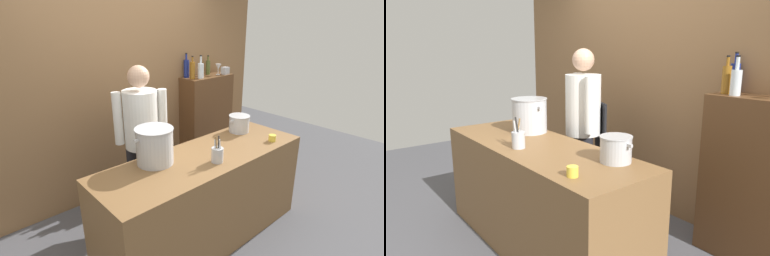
# 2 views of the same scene
# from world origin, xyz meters

# --- Properties ---
(ground_plane) EXTENTS (8.00, 8.00, 0.00)m
(ground_plane) POSITION_xyz_m (0.00, 0.00, 0.00)
(ground_plane) COLOR #4C4C51
(brick_back_panel) EXTENTS (4.40, 0.10, 3.00)m
(brick_back_panel) POSITION_xyz_m (0.00, 1.40, 1.50)
(brick_back_panel) COLOR olive
(brick_back_panel) RESTS_ON ground_plane
(prep_counter) EXTENTS (2.10, 0.70, 0.90)m
(prep_counter) POSITION_xyz_m (0.00, 0.00, 0.45)
(prep_counter) COLOR brown
(prep_counter) RESTS_ON ground_plane
(bar_cabinet) EXTENTS (0.76, 0.32, 1.31)m
(bar_cabinet) POSITION_xyz_m (1.19, 1.19, 0.66)
(bar_cabinet) COLOR brown
(bar_cabinet) RESTS_ON ground_plane
(chef) EXTENTS (0.49, 0.40, 1.66)m
(chef) POSITION_xyz_m (-0.24, 0.67, 0.96)
(chef) COLOR black
(chef) RESTS_ON ground_plane
(stockpot_large) EXTENTS (0.39, 0.33, 0.32)m
(stockpot_large) POSITION_xyz_m (-0.42, 0.18, 1.06)
(stockpot_large) COLOR #B7BABF
(stockpot_large) RESTS_ON prep_counter
(stockpot_small) EXTENTS (0.29, 0.23, 0.18)m
(stockpot_small) POSITION_xyz_m (0.70, 0.19, 0.99)
(stockpot_small) COLOR #B7BABF
(stockpot_small) RESTS_ON prep_counter
(utensil_crock) EXTENTS (0.10, 0.10, 0.25)m
(utensil_crock) POSITION_xyz_m (-0.02, -0.17, 0.97)
(utensil_crock) COLOR #B7BABF
(utensil_crock) RESTS_ON prep_counter
(butter_jar) EXTENTS (0.07, 0.07, 0.07)m
(butter_jar) POSITION_xyz_m (0.74, -0.21, 0.93)
(butter_jar) COLOR yellow
(butter_jar) RESTS_ON prep_counter
(wine_bottle_amber) EXTENTS (0.07, 0.07, 0.30)m
(wine_bottle_amber) POSITION_xyz_m (0.91, 1.17, 1.43)
(wine_bottle_amber) COLOR #8C5919
(wine_bottle_amber) RESTS_ON bar_cabinet
(wine_bottle_clear) EXTENTS (0.08, 0.08, 0.30)m
(wine_bottle_clear) POSITION_xyz_m (1.01, 1.12, 1.42)
(wine_bottle_clear) COLOR silver
(wine_bottle_clear) RESTS_ON bar_cabinet
(wine_bottle_cobalt) EXTENTS (0.07, 0.07, 0.32)m
(wine_bottle_cobalt) POSITION_xyz_m (0.91, 1.29, 1.43)
(wine_bottle_cobalt) COLOR navy
(wine_bottle_cobalt) RESTS_ON bar_cabinet
(wine_bottle_olive) EXTENTS (0.06, 0.06, 0.26)m
(wine_bottle_olive) POSITION_xyz_m (1.28, 1.26, 1.41)
(wine_bottle_olive) COLOR #475123
(wine_bottle_olive) RESTS_ON bar_cabinet
(wine_glass_wide) EXTENTS (0.08, 0.08, 0.15)m
(wine_glass_wide) POSITION_xyz_m (1.37, 1.15, 1.42)
(wine_glass_wide) COLOR silver
(wine_glass_wide) RESTS_ON bar_cabinet
(spice_tin_silver) EXTENTS (0.09, 0.09, 0.10)m
(spice_tin_silver) POSITION_xyz_m (1.47, 1.11, 1.36)
(spice_tin_silver) COLOR #B2B2B7
(spice_tin_silver) RESTS_ON bar_cabinet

